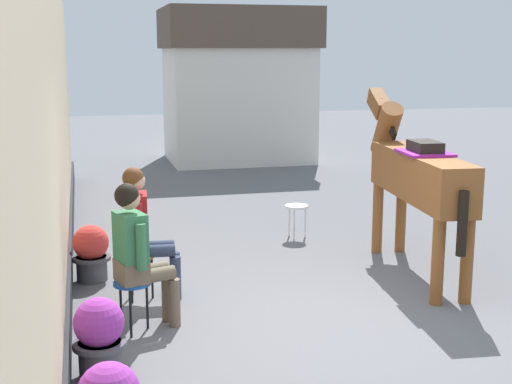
% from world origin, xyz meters
% --- Properties ---
extents(ground_plane, '(40.00, 40.00, 0.00)m').
position_xyz_m(ground_plane, '(0.00, 3.00, 0.00)').
color(ground_plane, slate).
extents(pub_facade_wall, '(0.34, 14.00, 3.40)m').
position_xyz_m(pub_facade_wall, '(-2.55, 1.50, 1.54)').
color(pub_facade_wall, '#CCB793').
rests_on(pub_facade_wall, ground_plane).
extents(distant_cottage, '(3.40, 2.60, 3.50)m').
position_xyz_m(distant_cottage, '(1.40, 10.19, 1.80)').
color(distant_cottage, silver).
rests_on(distant_cottage, ground_plane).
extents(seated_visitor_near, '(0.61, 0.48, 1.39)m').
position_xyz_m(seated_visitor_near, '(-1.75, 0.23, 0.78)').
color(seated_visitor_near, '#194C99').
rests_on(seated_visitor_near, ground_plane).
extents(seated_visitor_far, '(0.61, 0.49, 1.39)m').
position_xyz_m(seated_visitor_far, '(-1.62, 1.07, 0.78)').
color(seated_visitor_far, gold).
rests_on(seated_visitor_far, ground_plane).
extents(saddled_horse_center, '(0.65, 2.99, 2.06)m').
position_xyz_m(saddled_horse_center, '(1.50, 1.26, 1.16)').
color(saddled_horse_center, brown).
rests_on(saddled_horse_center, ground_plane).
extents(flower_planter_inner_near, '(0.43, 0.43, 0.64)m').
position_xyz_m(flower_planter_inner_near, '(-2.13, -0.63, 0.33)').
color(flower_planter_inner_near, '#4C4C51').
rests_on(flower_planter_inner_near, ground_plane).
extents(flower_planter_farthest, '(0.43, 0.43, 0.64)m').
position_xyz_m(flower_planter_farthest, '(-2.15, 1.82, 0.33)').
color(flower_planter_farthest, '#4C4C51').
rests_on(flower_planter_farthest, ground_plane).
extents(spare_stool_white, '(0.32, 0.32, 0.46)m').
position_xyz_m(spare_stool_white, '(0.63, 3.03, 0.40)').
color(spare_stool_white, white).
rests_on(spare_stool_white, ground_plane).
extents(satchel_bag, '(0.29, 0.27, 0.20)m').
position_xyz_m(satchel_bag, '(-1.61, 1.97, 0.10)').
color(satchel_bag, brown).
rests_on(satchel_bag, ground_plane).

